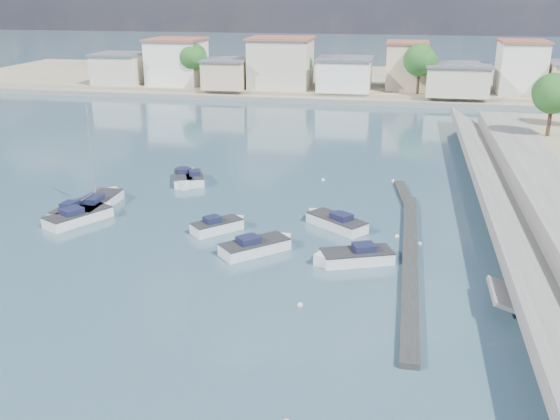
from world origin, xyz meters
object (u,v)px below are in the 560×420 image
motorboat_a (75,210)px  motorboat_h (258,247)px  motorboat_e (81,216)px  motorboat_d (353,257)px  motorboat_b (219,226)px  motorboat_g (183,179)px  motorboat_c (334,222)px  motorboat_f (194,178)px  sailboat (98,203)px

motorboat_a → motorboat_h: 16.84m
motorboat_e → motorboat_h: same height
motorboat_d → motorboat_e: bearing=170.0°
motorboat_a → motorboat_d: same height
motorboat_b → motorboat_g: 13.26m
motorboat_c → motorboat_g: 17.62m
motorboat_b → motorboat_e: bearing=-179.9°
motorboat_c → motorboat_f: 17.17m
motorboat_g → motorboat_d: bearing=-41.3°
motorboat_d → motorboat_e: (-21.64, 3.83, 0.00)m
motorboat_d → sailboat: (-21.85, 7.07, 0.03)m
motorboat_d → motorboat_h: bearing=175.1°
motorboat_b → motorboat_f: 13.33m
motorboat_d → motorboat_g: 22.99m
motorboat_c → motorboat_e: same height
motorboat_c → motorboat_b: bearing=-163.0°
motorboat_f → motorboat_d: bearing=-43.9°
motorboat_a → motorboat_b: size_ratio=1.23×
motorboat_c → motorboat_e: size_ratio=0.90×
motorboat_e → motorboat_g: same height
motorboat_a → motorboat_f: size_ratio=1.10×
motorboat_h → sailboat: 16.56m
motorboat_b → motorboat_c: size_ratio=0.76×
motorboat_d → motorboat_h: same height
motorboat_c → motorboat_a: bearing=-176.3°
motorboat_g → motorboat_a: bearing=-118.9°
motorboat_e → motorboat_h: bearing=-12.2°
motorboat_g → motorboat_h: size_ratio=1.03×
motorboat_e → sailboat: (-0.21, 3.24, 0.03)m
motorboat_b → motorboat_e: 11.27m
motorboat_f → motorboat_a: bearing=-121.2°
motorboat_a → motorboat_f: (6.47, 10.69, -0.00)m
motorboat_a → motorboat_c: same height
motorboat_a → motorboat_h: same height
motorboat_a → sailboat: bearing=63.4°
motorboat_f → motorboat_g: (-0.87, -0.57, 0.00)m
sailboat → motorboat_f: bearing=57.8°
motorboat_b → motorboat_c: bearing=17.0°
motorboat_d → motorboat_g: bearing=138.7°
motorboat_b → motorboat_f: (-6.01, 11.90, 0.00)m
motorboat_f → motorboat_h: 18.06m
motorboat_e → motorboat_g: 12.17m
motorboat_e → motorboat_g: size_ratio=1.13×
motorboat_c → motorboat_f: (-14.41, 9.34, -0.00)m
motorboat_b → motorboat_d: 11.07m
sailboat → motorboat_a: bearing=-116.6°
motorboat_b → motorboat_c: 8.78m
motorboat_g → sailboat: sailboat is taller
motorboat_b → motorboat_h: same height
motorboat_a → motorboat_e: (1.21, -1.24, -0.00)m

